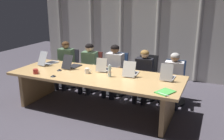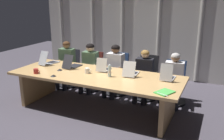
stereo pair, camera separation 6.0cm
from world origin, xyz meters
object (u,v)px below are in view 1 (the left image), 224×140
at_px(laptop_right_mid, 131,72).
at_px(person_center, 113,67).
at_px(spiral_notepad, 165,92).
at_px(person_right_end, 173,76).
at_px(laptop_left_end, 48,61).
at_px(coffee_mug_near, 87,71).
at_px(office_chair_left_mid, 91,75).
at_px(office_chair_center, 116,78).
at_px(person_left_mid, 88,64).
at_px(person_right_mid, 143,72).
at_px(conference_mic_middle, 59,70).
at_px(laptop_right_end, 168,76).
at_px(office_chair_left_end, 69,72).
at_px(office_chair_right_mid, 145,82).
at_px(water_bottle_primary, 110,71).
at_px(coffee_mug_far, 36,71).
at_px(laptop_left_mid, 72,65).
at_px(office_chair_right_end, 173,87).
at_px(conference_mic_left_side, 53,76).
at_px(person_left_end, 65,62).
at_px(laptop_center, 104,68).

bearing_deg(laptop_right_mid, person_center, 39.75).
bearing_deg(spiral_notepad, person_right_end, 118.85).
bearing_deg(laptop_left_end, coffee_mug_near, -96.02).
bearing_deg(office_chair_left_mid, laptop_left_end, -38.18).
bearing_deg(person_right_end, person_center, -94.71).
relative_size(office_chair_left_mid, person_center, 0.78).
relative_size(office_chair_center, person_left_mid, 0.82).
distance_m(laptop_left_end, person_left_mid, 0.95).
height_order(laptop_left_end, person_right_mid, person_right_mid).
xyz_separation_m(person_left_mid, conference_mic_middle, (-0.14, -0.98, 0.11)).
height_order(laptop_right_end, office_chair_left_end, laptop_right_end).
xyz_separation_m(office_chair_center, spiral_notepad, (1.48, -1.48, 0.41)).
distance_m(laptop_left_end, office_chair_left_mid, 1.15).
xyz_separation_m(laptop_right_mid, office_chair_right_mid, (0.07, 0.81, -0.46)).
height_order(water_bottle_primary, conference_mic_middle, water_bottle_primary).
relative_size(laptop_right_mid, coffee_mug_far, 3.30).
relative_size(person_center, coffee_mug_far, 8.36).
distance_m(laptop_left_mid, spiral_notepad, 2.28).
distance_m(office_chair_right_mid, person_left_mid, 1.43).
bearing_deg(conference_mic_middle, office_chair_left_mid, 83.67).
xyz_separation_m(office_chair_right_end, person_right_end, (0.03, -0.16, 0.29)).
height_order(office_chair_right_end, water_bottle_primary, water_bottle_primary).
height_order(office_chair_left_end, office_chair_right_end, office_chair_left_end).
distance_m(laptop_right_mid, coffee_mug_near, 0.87).
bearing_deg(person_right_mid, office_chair_right_mid, 174.00).
relative_size(water_bottle_primary, conference_mic_left_side, 2.18).
bearing_deg(person_left_end, person_right_mid, 84.24).
xyz_separation_m(person_left_mid, spiral_notepad, (2.15, -1.32, 0.10)).
distance_m(laptop_center, person_center, 0.63).
bearing_deg(office_chair_right_mid, office_chair_left_mid, -85.64).
height_order(laptop_right_mid, person_right_end, person_right_end).
height_order(laptop_left_end, conference_mic_middle, laptop_left_end).
relative_size(laptop_center, conference_mic_left_side, 3.54).
bearing_deg(laptop_right_end, laptop_left_end, 91.01).
relative_size(laptop_right_mid, conference_mic_middle, 4.26).
bearing_deg(laptop_right_mid, person_left_mid, 58.25).
bearing_deg(coffee_mug_near, conference_mic_left_side, -137.66).
xyz_separation_m(coffee_mug_near, conference_mic_left_side, (-0.50, -0.45, -0.04)).
distance_m(person_left_mid, person_right_mid, 1.38).
distance_m(person_left_end, person_right_end, 2.73).
xyz_separation_m(office_chair_center, office_chair_right_mid, (0.72, 0.00, 0.00)).
relative_size(laptop_left_mid, conference_mic_middle, 4.31).
xyz_separation_m(laptop_center, coffee_mug_near, (-0.21, -0.31, -0.00)).
relative_size(office_chair_right_mid, coffee_mug_near, 6.73).
height_order(office_chair_right_mid, person_left_mid, person_left_mid).
relative_size(office_chair_left_end, coffee_mug_near, 6.41).
distance_m(person_left_end, water_bottle_primary, 1.93).
height_order(laptop_center, office_chair_right_mid, laptop_center).
height_order(person_left_end, conference_mic_middle, person_left_end).
distance_m(laptop_left_mid, conference_mic_middle, 0.34).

